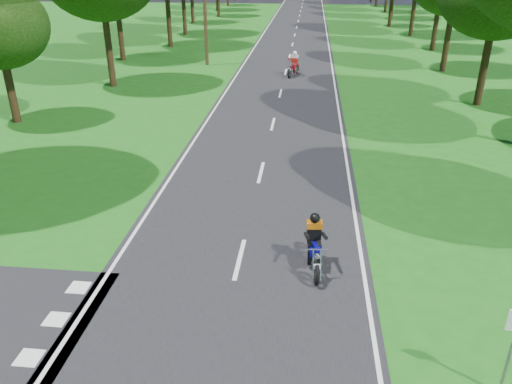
# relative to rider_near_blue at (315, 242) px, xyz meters

# --- Properties ---
(ground) EXTENTS (160.00, 160.00, 0.00)m
(ground) POSITION_rel_rider_near_blue_xyz_m (-1.99, -1.84, -0.77)
(ground) COLOR #185613
(ground) RESTS_ON ground
(main_road) EXTENTS (7.00, 140.00, 0.02)m
(main_road) POSITION_rel_rider_near_blue_xyz_m (-1.99, 48.16, -0.76)
(main_road) COLOR black
(main_road) RESTS_ON ground
(road_markings) EXTENTS (7.40, 140.00, 0.01)m
(road_markings) POSITION_rel_rider_near_blue_xyz_m (-2.13, 46.28, -0.74)
(road_markings) COLOR silver
(road_markings) RESTS_ON main_road
(telegraph_pole) EXTENTS (1.20, 0.26, 8.00)m
(telegraph_pole) POSITION_rel_rider_near_blue_xyz_m (-7.99, 26.16, 3.30)
(telegraph_pole) COLOR #382616
(telegraph_pole) RESTS_ON ground
(rider_near_blue) EXTENTS (0.76, 1.84, 1.50)m
(rider_near_blue) POSITION_rel_rider_near_blue_xyz_m (0.00, 0.00, 0.00)
(rider_near_blue) COLOR #0C0C89
(rider_near_blue) RESTS_ON main_road
(rider_far_red) EXTENTS (1.14, 2.04, 1.62)m
(rider_far_red) POSITION_rel_rider_near_blue_xyz_m (-1.42, 23.02, 0.06)
(rider_far_red) COLOR #A50C22
(rider_far_red) RESTS_ON main_road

